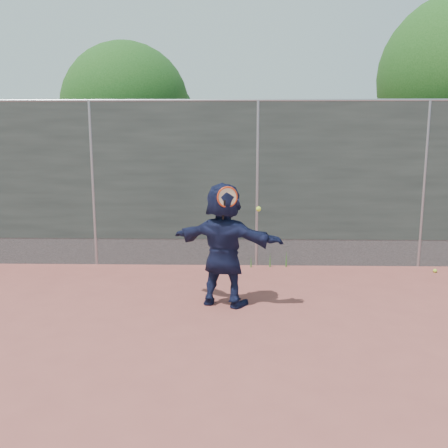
{
  "coord_description": "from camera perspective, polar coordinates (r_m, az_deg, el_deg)",
  "views": [
    {
      "loc": [
        -0.39,
        -5.53,
        2.48
      ],
      "look_at": [
        -0.55,
        1.36,
        1.18
      ],
      "focal_mm": 40.0,
      "sensor_mm": 36.0,
      "label": 1
    }
  ],
  "objects": [
    {
      "name": "ground",
      "position": [
        6.07,
        5.03,
        -13.47
      ],
      "size": [
        80.0,
        80.0,
        0.0
      ],
      "primitive_type": "plane",
      "color": "#9E4C42",
      "rests_on": "ground"
    },
    {
      "name": "player",
      "position": [
        7.07,
        0.0,
        -2.36
      ],
      "size": [
        1.73,
        1.04,
        1.77
      ],
      "primitive_type": "imported",
      "rotation": [
        0.0,
        0.0,
        2.81
      ],
      "color": "#151B3C",
      "rests_on": "ground"
    },
    {
      "name": "ball_ground",
      "position": [
        9.62,
        22.98,
        -4.94
      ],
      "size": [
        0.07,
        0.07,
        0.07
      ],
      "primitive_type": "sphere",
      "color": "#BCE833",
      "rests_on": "ground"
    },
    {
      "name": "fence",
      "position": [
        9.08,
        3.81,
        4.96
      ],
      "size": [
        20.0,
        0.06,
        3.03
      ],
      "color": "#38423D",
      "rests_on": "ground"
    },
    {
      "name": "swing_action",
      "position": [
        6.75,
        0.72,
        2.81
      ],
      "size": [
        0.6,
        0.14,
        0.51
      ],
      "color": "red",
      "rests_on": "ground"
    },
    {
      "name": "tree_left",
      "position": [
        12.34,
        -10.39,
        12.62
      ],
      "size": [
        3.15,
        3.0,
        4.53
      ],
      "color": "#382314",
      "rests_on": "ground"
    },
    {
      "name": "weed_clump",
      "position": [
        9.24,
        5.56,
        -4.1
      ],
      "size": [
        0.68,
        0.07,
        0.3
      ],
      "color": "#387226",
      "rests_on": "ground"
    }
  ]
}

